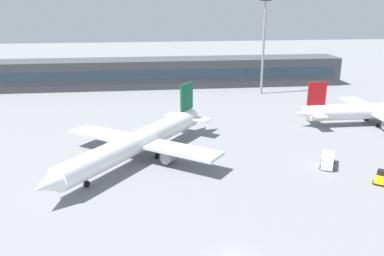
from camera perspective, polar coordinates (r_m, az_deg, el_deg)
ground_plane at (r=83.34m, az=0.10°, el=-1.96°), size 400.00×400.00×0.00m
terminal_building at (r=136.41m, az=-2.80°, el=7.70°), size 110.92×12.13×9.00m
airplane_near at (r=73.69m, az=-7.69°, el=-2.01°), size 30.55×37.55×11.05m
airplane_mid at (r=104.05m, az=24.84°, el=2.16°), size 41.29×28.68×10.22m
baggage_tug_yellow at (r=72.08m, az=24.74°, el=-6.21°), size 3.47×3.72×1.75m
service_van_white at (r=75.07m, az=18.29°, el=-4.25°), size 4.14×5.54×2.08m
floodlight_tower_west at (r=125.03m, az=9.92°, el=11.97°), size 3.20×0.80×28.25m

